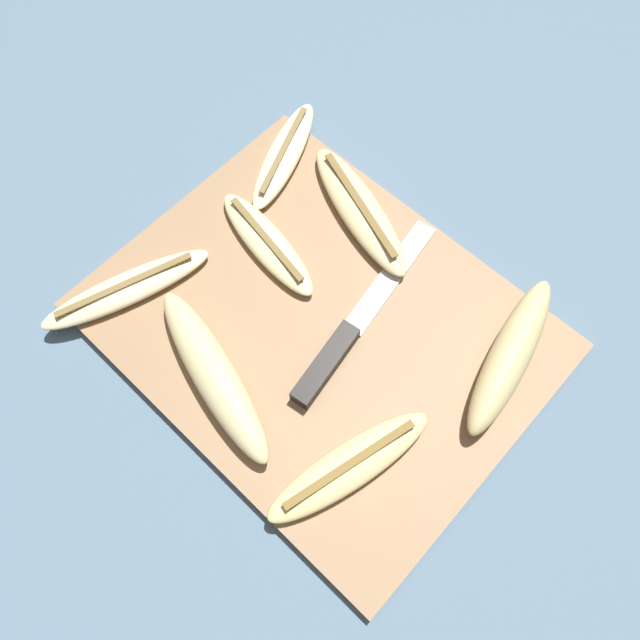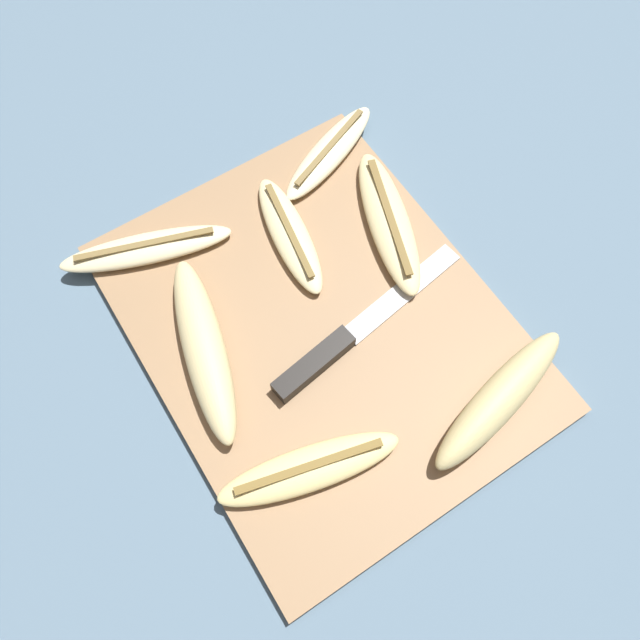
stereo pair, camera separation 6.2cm
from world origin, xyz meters
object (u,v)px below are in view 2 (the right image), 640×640
(knife, at_px, (335,347))
(banana_golden_short, at_px, (309,469))
(banana_soft_right, at_px, (290,234))
(banana_cream_curved, at_px, (146,249))
(banana_ripe_center, at_px, (389,221))
(banana_pale_long, at_px, (329,152))
(banana_mellow_near, at_px, (204,348))
(banana_spotted_left, at_px, (500,398))

(knife, height_order, banana_golden_short, banana_golden_short)
(banana_soft_right, xyz_separation_m, banana_cream_curved, (-0.07, -0.14, -0.00))
(banana_ripe_center, bearing_deg, knife, -55.08)
(banana_pale_long, bearing_deg, banana_golden_short, -36.07)
(banana_mellow_near, bearing_deg, banana_ripe_center, 95.62)
(banana_spotted_left, distance_m, banana_pale_long, 0.33)
(banana_ripe_center, bearing_deg, banana_pale_long, -179.05)
(banana_cream_curved, bearing_deg, banana_ripe_center, 64.42)
(banana_pale_long, bearing_deg, banana_soft_right, -54.34)
(banana_spotted_left, height_order, banana_cream_curved, banana_spotted_left)
(knife, bearing_deg, banana_golden_short, -53.03)
(knife, distance_m, banana_spotted_left, 0.16)
(banana_soft_right, xyz_separation_m, banana_ripe_center, (0.04, 0.10, 0.00))
(banana_soft_right, bearing_deg, banana_cream_curved, -116.23)
(knife, height_order, banana_cream_curved, banana_cream_curved)
(banana_soft_right, bearing_deg, banana_pale_long, 125.66)
(banana_spotted_left, relative_size, banana_pale_long, 1.16)
(knife, bearing_deg, banana_ripe_center, 116.28)
(knife, xyz_separation_m, banana_mellow_near, (-0.07, -0.11, 0.01))
(knife, relative_size, banana_cream_curved, 1.32)
(banana_soft_right, xyz_separation_m, banana_golden_short, (0.22, -0.11, 0.00))
(banana_golden_short, relative_size, banana_ripe_center, 0.94)
(knife, height_order, banana_pale_long, banana_pale_long)
(banana_golden_short, distance_m, banana_ripe_center, 0.27)
(banana_mellow_near, xyz_separation_m, banana_pale_long, (-0.14, 0.23, -0.01))
(banana_golden_short, height_order, banana_cream_curved, banana_golden_short)
(banana_mellow_near, xyz_separation_m, banana_spotted_left, (0.19, 0.21, 0.00))
(banana_mellow_near, relative_size, banana_cream_curved, 1.10)
(banana_mellow_near, height_order, banana_spotted_left, banana_spotted_left)
(banana_spotted_left, xyz_separation_m, banana_pale_long, (-0.33, 0.03, -0.01))
(knife, relative_size, banana_golden_short, 1.37)
(banana_golden_short, xyz_separation_m, banana_ripe_center, (-0.17, 0.21, 0.00))
(banana_soft_right, distance_m, banana_cream_curved, 0.15)
(banana_spotted_left, height_order, banana_pale_long, banana_spotted_left)
(banana_soft_right, relative_size, banana_cream_curved, 0.86)
(knife, height_order, banana_spotted_left, banana_spotted_left)
(knife, height_order, banana_mellow_near, banana_mellow_near)
(banana_mellow_near, bearing_deg, banana_golden_short, 9.07)
(banana_golden_short, bearing_deg, banana_pale_long, 143.93)
(banana_mellow_near, relative_size, banana_pale_long, 1.27)
(knife, distance_m, banana_pale_long, 0.24)
(knife, xyz_separation_m, banana_golden_short, (0.09, -0.08, 0.00))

